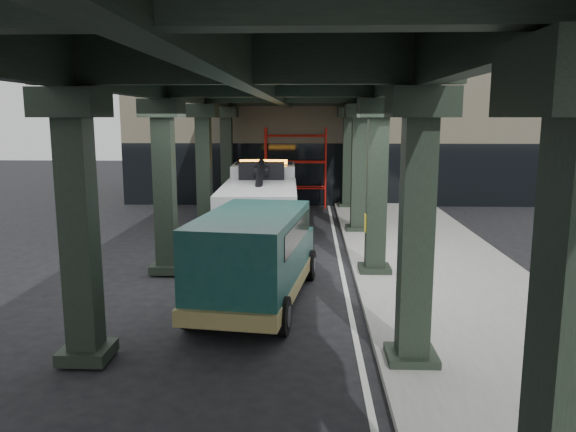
# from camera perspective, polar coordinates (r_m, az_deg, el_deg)

# --- Properties ---
(ground) EXTENTS (90.00, 90.00, 0.00)m
(ground) POSITION_cam_1_polar(r_m,az_deg,el_deg) (14.44, -0.77, -8.17)
(ground) COLOR black
(ground) RESTS_ON ground
(sidewalk) EXTENTS (5.00, 40.00, 0.15)m
(sidewalk) POSITION_cam_1_polar(r_m,az_deg,el_deg) (16.74, 15.26, -5.70)
(sidewalk) COLOR gray
(sidewalk) RESTS_ON ground
(lane_stripe) EXTENTS (0.12, 38.00, 0.01)m
(lane_stripe) POSITION_cam_1_polar(r_m,az_deg,el_deg) (16.36, 5.59, -6.01)
(lane_stripe) COLOR silver
(lane_stripe) RESTS_ON ground
(viaduct) EXTENTS (7.40, 32.00, 6.40)m
(viaduct) POSITION_cam_1_polar(r_m,az_deg,el_deg) (15.77, -1.91, 13.47)
(viaduct) COLOR black
(viaduct) RESTS_ON ground
(building) EXTENTS (22.00, 10.00, 8.00)m
(building) POSITION_cam_1_polar(r_m,az_deg,el_deg) (33.73, 4.48, 9.10)
(building) COLOR #C6B793
(building) RESTS_ON ground
(scaffolding) EXTENTS (3.08, 0.88, 4.00)m
(scaffolding) POSITION_cam_1_polar(r_m,az_deg,el_deg) (28.46, 0.79, 5.16)
(scaffolding) COLOR red
(scaffolding) RESTS_ON ground
(tow_truck) EXTENTS (2.97, 9.12, 2.96)m
(tow_truck) POSITION_cam_1_polar(r_m,az_deg,el_deg) (21.07, -2.71, 1.63)
(tow_truck) COLOR black
(tow_truck) RESTS_ON ground
(towed_van) EXTENTS (2.92, 5.93, 2.31)m
(towed_van) POSITION_cam_1_polar(r_m,az_deg,el_deg) (13.53, -3.35, -3.97)
(towed_van) COLOR #103C38
(towed_van) RESTS_ON ground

